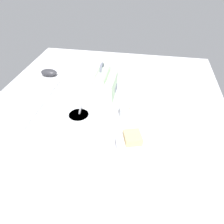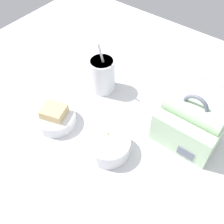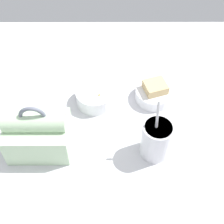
{
  "view_description": "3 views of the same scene",
  "coord_description": "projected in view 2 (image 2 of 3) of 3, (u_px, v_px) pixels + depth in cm",
  "views": [
    {
      "loc": [
        -72.12,
        -17.26,
        61.13
      ],
      "look_at": [
        -2.97,
        -4.8,
        7.0
      ],
      "focal_mm": 35.0,
      "sensor_mm": 36.0,
      "label": 1
    },
    {
      "loc": [
        28.85,
        -46.09,
        66.15
      ],
      "look_at": [
        -2.97,
        -4.8,
        7.0
      ],
      "focal_mm": 45.0,
      "sensor_mm": 36.0,
      "label": 2
    },
    {
      "loc": [
        -2.81,
        50.95,
        75.54
      ],
      "look_at": [
        -2.97,
        -4.8,
        7.0
      ],
      "focal_mm": 50.0,
      "sensor_mm": 36.0,
      "label": 3
    }
  ],
  "objects": [
    {
      "name": "desk_surface",
      "position": [
        129.0,
        120.0,
        0.85
      ],
      "size": [
        140.0,
        110.0,
        2.0
      ],
      "color": "silver",
      "rests_on": "ground"
    },
    {
      "name": "keyboard",
      "position": [
        198.0,
        62.0,
        1.0
      ],
      "size": [
        38.88,
        14.83,
        2.1
      ],
      "color": "silver",
      "rests_on": "desk_surface"
    },
    {
      "name": "bento_bowl_sandwich",
      "position": [
        55.0,
        117.0,
        0.81
      ],
      "size": [
        11.8,
        11.8,
        6.31
      ],
      "color": "silver",
      "rests_on": "desk_surface"
    },
    {
      "name": "lunch_bag",
      "position": [
        189.0,
        125.0,
        0.74
      ],
      "size": [
        16.61,
        12.45,
        16.85
      ],
      "color": "#B7D6AD",
      "rests_on": "desk_surface"
    },
    {
      "name": "bento_bowl_snacks",
      "position": [
        108.0,
        145.0,
        0.74
      ],
      "size": [
        11.7,
        11.7,
        5.7
      ],
      "color": "silver",
      "rests_on": "desk_surface"
    },
    {
      "name": "soup_cup",
      "position": [
        102.0,
        74.0,
        0.88
      ],
      "size": [
        8.05,
        8.05,
        18.88
      ],
      "color": "silver",
      "rests_on": "desk_surface"
    }
  ]
}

